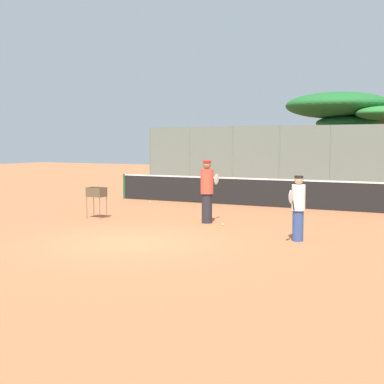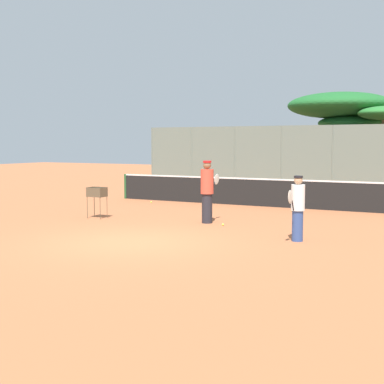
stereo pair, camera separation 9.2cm
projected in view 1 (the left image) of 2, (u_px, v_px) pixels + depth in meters
name	position (u px, v px, depth m)	size (l,w,h in m)	color
ground_plane	(131.00, 242.00, 12.98)	(80.00, 80.00, 0.00)	#B7663D
tennis_net	(254.00, 191.00, 20.42)	(12.06, 0.10, 1.07)	#26592D
back_fence	(331.00, 154.00, 31.67)	(25.18, 0.08, 3.47)	slate
tree_1	(350.00, 124.00, 35.65)	(4.47, 4.47, 4.28)	brown
tree_2	(384.00, 116.00, 32.58)	(3.42, 3.42, 4.65)	brown
tree_3	(338.00, 106.00, 35.62)	(6.88, 6.88, 5.75)	brown
player_white_outfit	(298.00, 207.00, 13.07)	(0.33, 0.88, 1.61)	#334C8C
player_red_cap	(207.00, 191.00, 16.04)	(0.39, 0.95, 1.88)	#26262D
ball_cart	(97.00, 195.00, 17.06)	(0.56, 0.41, 0.99)	brown
tennis_ball_0	(223.00, 225.00, 15.59)	(0.07, 0.07, 0.07)	#D1E54C
tennis_ball_1	(150.00, 202.00, 21.47)	(0.07, 0.07, 0.07)	#D1E54C
tennis_ball_3	(292.00, 210.00, 18.84)	(0.07, 0.07, 0.07)	#D1E54C
parked_car	(357.00, 171.00, 33.77)	(4.20, 1.70, 1.60)	#B2B7BC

